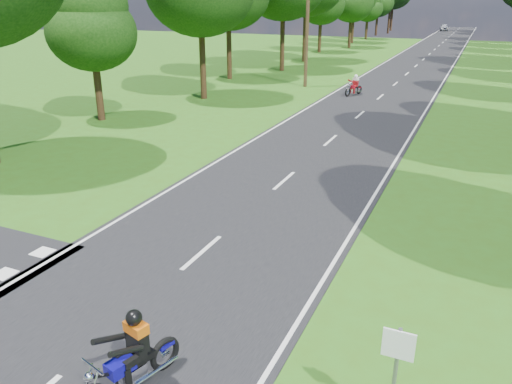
% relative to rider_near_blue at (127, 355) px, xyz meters
% --- Properties ---
extents(ground, '(160.00, 160.00, 0.00)m').
position_rel_rider_near_blue_xyz_m(ground, '(-1.38, 2.80, -0.78)').
color(ground, '#2F5814').
rests_on(ground, ground).
extents(main_road, '(7.00, 140.00, 0.02)m').
position_rel_rider_near_blue_xyz_m(main_road, '(-1.38, 52.80, -0.77)').
color(main_road, black).
rests_on(main_road, ground).
extents(road_markings, '(7.40, 140.00, 0.01)m').
position_rel_rider_near_blue_xyz_m(road_markings, '(-1.52, 50.92, -0.75)').
color(road_markings, silver).
rests_on(road_markings, main_road).
extents(telegraph_pole, '(1.20, 0.26, 8.00)m').
position_rel_rider_near_blue_xyz_m(telegraph_pole, '(-7.38, 30.80, 3.30)').
color(telegraph_pole, '#382616').
rests_on(telegraph_pole, ground).
extents(road_sign, '(0.45, 0.07, 2.00)m').
position_rel_rider_near_blue_xyz_m(road_sign, '(4.12, 0.78, 0.57)').
color(road_sign, slate).
rests_on(road_sign, ground).
extents(rider_near_blue, '(1.09, 1.91, 1.51)m').
position_rel_rider_near_blue_xyz_m(rider_near_blue, '(0.00, 0.00, 0.00)').
color(rider_near_blue, '#110D8F').
rests_on(rider_near_blue, main_road).
extents(rider_far_red, '(1.09, 1.74, 1.38)m').
position_rel_rider_near_blue_xyz_m(rider_far_red, '(-3.20, 28.67, -0.07)').
color(rider_far_red, maroon).
rests_on(rider_far_red, main_road).
extents(distant_car, '(2.15, 4.15, 1.35)m').
position_rel_rider_near_blue_xyz_m(distant_car, '(-3.70, 106.68, -0.08)').
color(distant_car, '#B1B3B8').
rests_on(distant_car, main_road).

